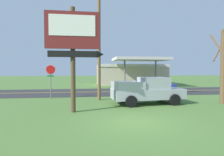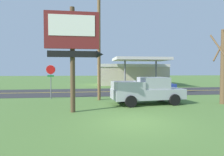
% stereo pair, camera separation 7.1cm
% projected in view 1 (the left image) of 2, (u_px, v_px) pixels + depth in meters
% --- Properties ---
extents(ground_plane, '(180.00, 180.00, 0.00)m').
position_uv_depth(ground_plane, '(135.00, 122.00, 8.87)').
color(ground_plane, '#4C7033').
extents(road_asphalt, '(140.00, 8.00, 0.02)m').
position_uv_depth(road_asphalt, '(106.00, 92.00, 21.74)').
color(road_asphalt, '#2B2B2D').
rests_on(road_asphalt, ground).
extents(road_centre_line, '(126.00, 0.20, 0.01)m').
position_uv_depth(road_centre_line, '(106.00, 92.00, 21.74)').
color(road_centre_line, gold).
rests_on(road_centre_line, road_asphalt).
extents(motel_sign, '(3.33, 0.54, 6.12)m').
position_uv_depth(motel_sign, '(74.00, 41.00, 10.76)').
color(motel_sign, brown).
rests_on(motel_sign, ground).
extents(stop_sign, '(0.80, 0.08, 2.95)m').
position_uv_depth(stop_sign, '(51.00, 76.00, 16.17)').
color(stop_sign, slate).
rests_on(stop_sign, ground).
extents(utility_pole, '(1.80, 0.26, 9.86)m').
position_uv_depth(utility_pole, '(99.00, 37.00, 15.48)').
color(utility_pole, brown).
rests_on(utility_pole, ground).
extents(bare_tree, '(1.52, 1.49, 5.54)m').
position_uv_depth(bare_tree, '(223.00, 65.00, 13.74)').
color(bare_tree, brown).
rests_on(bare_tree, ground).
extents(gas_station, '(12.00, 11.50, 4.40)m').
position_uv_depth(gas_station, '(131.00, 74.00, 33.65)').
color(gas_station, beige).
rests_on(gas_station, ground).
extents(pickup_silver_parked_on_lawn, '(5.35, 2.59, 1.96)m').
position_uv_depth(pickup_silver_parked_on_lawn, '(148.00, 91.00, 13.77)').
color(pickup_silver_parked_on_lawn, '#A8AAAF').
rests_on(pickup_silver_parked_on_lawn, ground).
extents(car_blue_near_lane, '(4.20, 2.00, 1.64)m').
position_uv_depth(car_blue_near_lane, '(155.00, 86.00, 20.43)').
color(car_blue_near_lane, '#233893').
rests_on(car_blue_near_lane, ground).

